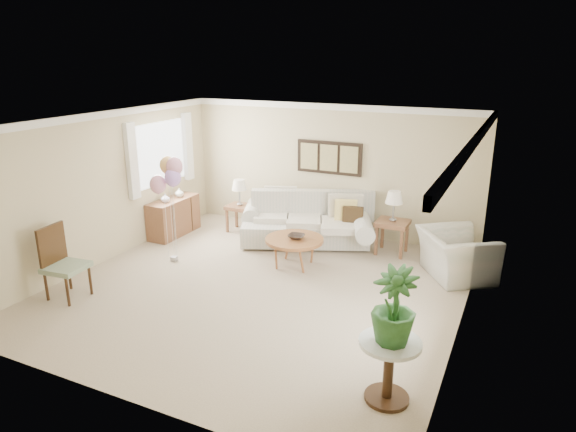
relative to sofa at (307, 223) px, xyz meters
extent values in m
plane|color=#B9AA91|center=(0.14, -2.22, -0.38)|extent=(6.00, 6.00, 0.00)
cube|color=#BEB28D|center=(0.14, 0.78, 0.92)|extent=(6.00, 0.04, 2.60)
cube|color=#BEB28D|center=(0.14, -5.22, 0.92)|extent=(6.00, 0.04, 2.60)
cube|color=#BEB28D|center=(-2.86, -2.22, 0.92)|extent=(0.04, 6.00, 2.60)
cube|color=#BEB28D|center=(3.14, -2.22, 0.92)|extent=(0.04, 6.00, 2.60)
cube|color=white|center=(0.14, -2.22, 2.21)|extent=(6.00, 6.00, 0.02)
cube|color=white|center=(0.14, 0.75, 2.16)|extent=(6.00, 0.06, 0.12)
cube|color=white|center=(-2.83, -2.22, 2.16)|extent=(0.06, 6.00, 0.12)
cube|color=white|center=(3.11, -2.22, 2.16)|extent=(0.06, 6.00, 0.12)
cube|color=white|center=(-2.84, -0.72, 1.27)|extent=(0.04, 1.40, 1.20)
cube|color=white|center=(-2.80, -1.57, 1.27)|extent=(0.10, 0.22, 1.40)
cube|color=white|center=(-2.80, 0.13, 1.27)|extent=(0.10, 0.22, 1.40)
cube|color=black|center=(0.14, 0.75, 1.17)|extent=(1.35, 0.04, 0.65)
cube|color=#8C8C59|center=(-0.28, 0.72, 1.17)|extent=(0.36, 0.02, 0.52)
cube|color=#8C8C59|center=(0.14, 0.72, 1.17)|extent=(0.36, 0.02, 0.52)
cube|color=#8C8C59|center=(0.56, 0.72, 1.17)|extent=(0.36, 0.02, 0.52)
cube|color=beige|center=(-0.01, -0.06, -0.14)|extent=(2.59, 1.83, 0.39)
cube|color=beige|center=(-0.01, 0.30, 0.29)|extent=(2.31, 1.15, 0.60)
cylinder|color=beige|center=(-1.15, -0.06, 0.11)|extent=(0.70, 1.04, 0.35)
cylinder|color=beige|center=(1.14, -0.06, 0.11)|extent=(0.70, 1.04, 0.35)
cube|color=beige|center=(-0.69, -0.12, 0.09)|extent=(0.91, 0.98, 0.13)
cube|color=beige|center=(-0.01, -0.12, 0.09)|extent=(0.91, 0.98, 0.13)
cube|color=beige|center=(0.68, -0.12, 0.09)|extent=(0.91, 0.98, 0.13)
cube|color=#8DC0DD|center=(-0.86, 0.07, 0.33)|extent=(0.41, 0.13, 0.41)
cube|color=#F2D978|center=(0.76, 0.07, 0.33)|extent=(0.41, 0.13, 0.41)
cube|color=#352514|center=(0.92, -0.01, 0.27)|extent=(0.37, 0.11, 0.37)
cube|color=beige|center=(-0.01, -0.06, -0.36)|extent=(2.18, 0.87, 0.04)
cube|color=brown|center=(-1.50, 0.02, 0.13)|extent=(0.51, 0.46, 0.07)
cube|color=brown|center=(-1.71, -0.16, -0.14)|extent=(0.05, 0.05, 0.48)
cube|color=brown|center=(-1.30, -0.16, -0.14)|extent=(0.05, 0.05, 0.48)
cube|color=brown|center=(-1.71, 0.21, -0.14)|extent=(0.05, 0.05, 0.48)
cube|color=brown|center=(-1.30, 0.21, -0.14)|extent=(0.05, 0.05, 0.48)
cube|color=brown|center=(1.63, 0.13, 0.20)|extent=(0.57, 0.52, 0.08)
cube|color=brown|center=(1.40, -0.08, -0.11)|extent=(0.05, 0.05, 0.54)
cube|color=brown|center=(1.86, -0.08, -0.11)|extent=(0.05, 0.05, 0.54)
cube|color=brown|center=(1.40, 0.34, -0.11)|extent=(0.05, 0.05, 0.54)
cube|color=brown|center=(1.86, 0.34, -0.11)|extent=(0.05, 0.05, 0.54)
cylinder|color=gray|center=(-1.50, 0.02, 0.20)|extent=(0.13, 0.13, 0.05)
cylinder|color=gray|center=(-1.50, 0.02, 0.36)|extent=(0.04, 0.04, 0.27)
cone|color=silver|center=(-1.50, 0.02, 0.60)|extent=(0.31, 0.31, 0.22)
cylinder|color=gray|center=(1.63, 0.13, 0.27)|extent=(0.13, 0.13, 0.06)
cylinder|color=gray|center=(1.63, 0.13, 0.43)|extent=(0.04, 0.04, 0.28)
cone|color=silver|center=(1.63, 0.13, 0.68)|extent=(0.32, 0.32, 0.22)
cylinder|color=brown|center=(0.27, -1.17, 0.09)|extent=(1.00, 1.00, 0.06)
cylinder|color=brown|center=(0.51, -0.93, -0.16)|extent=(0.04, 0.04, 0.45)
cylinder|color=brown|center=(0.03, -0.93, -0.16)|extent=(0.04, 0.04, 0.45)
cylinder|color=brown|center=(0.03, -1.41, -0.16)|extent=(0.04, 0.04, 0.45)
cylinder|color=brown|center=(0.51, -1.41, -0.16)|extent=(0.04, 0.04, 0.45)
imported|color=#2B211B|center=(0.30, -1.16, 0.16)|extent=(0.31, 0.31, 0.07)
imported|color=beige|center=(2.84, -0.43, -0.01)|extent=(1.48, 1.52, 0.75)
cylinder|color=silver|center=(2.66, -4.02, 0.30)|extent=(0.65, 0.65, 0.04)
cylinder|color=#36210F|center=(2.66, -4.02, -0.05)|extent=(0.11, 0.11, 0.65)
cylinder|color=#36210F|center=(2.66, -4.02, -0.38)|extent=(0.48, 0.48, 0.01)
imported|color=#204A1A|center=(2.68, -4.04, 0.73)|extent=(0.56, 0.56, 0.82)
cube|color=gray|center=(-2.30, -3.71, 0.10)|extent=(0.60, 0.60, 0.08)
cylinder|color=#36210F|center=(-2.51, -3.93, -0.16)|extent=(0.04, 0.04, 0.45)
cylinder|color=#36210F|center=(-2.08, -3.93, -0.16)|extent=(0.04, 0.04, 0.45)
cylinder|color=#36210F|center=(-2.51, -3.49, -0.16)|extent=(0.04, 0.04, 0.45)
cylinder|color=#36210F|center=(-2.08, -3.49, -0.16)|extent=(0.04, 0.04, 0.45)
cube|color=#36210F|center=(-2.53, -3.71, 0.43)|extent=(0.10, 0.52, 0.59)
cube|color=brown|center=(-2.62, -0.72, -0.01)|extent=(0.45, 1.20, 0.74)
cube|color=#36210F|center=(-2.61, -1.02, -0.01)|extent=(0.46, 0.02, 0.70)
cube|color=#36210F|center=(-2.61, -0.42, -0.01)|extent=(0.46, 0.02, 0.70)
imported|color=silver|center=(-2.60, -0.97, 0.44)|extent=(0.22, 0.22, 0.17)
imported|color=silver|center=(-2.60, -0.52, 0.45)|extent=(0.18, 0.18, 0.18)
cube|color=gray|center=(-1.76, -1.88, -0.34)|extent=(0.10, 0.10, 0.08)
ellipsoid|color=pink|center=(-1.89, -1.99, 1.02)|extent=(0.28, 0.28, 0.32)
cylinder|color=silver|center=(-1.83, -1.93, 0.28)|extent=(0.01, 0.01, 1.17)
ellipsoid|color=#BA84EB|center=(-1.65, -1.90, 1.15)|extent=(0.28, 0.28, 0.32)
cylinder|color=silver|center=(-1.70, -1.89, 0.34)|extent=(0.01, 0.01, 1.30)
ellipsoid|color=#ECB263|center=(-1.80, -1.81, 1.33)|extent=(0.28, 0.28, 0.32)
cylinder|color=silver|center=(-1.78, -1.84, 0.43)|extent=(0.01, 0.01, 1.47)
ellipsoid|color=pink|center=(-1.64, -1.84, 1.33)|extent=(0.28, 0.28, 0.32)
cylinder|color=silver|center=(-1.70, -1.86, 0.43)|extent=(0.01, 0.01, 1.47)
camera|label=1|loc=(3.69, -8.65, 3.13)|focal=32.00mm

